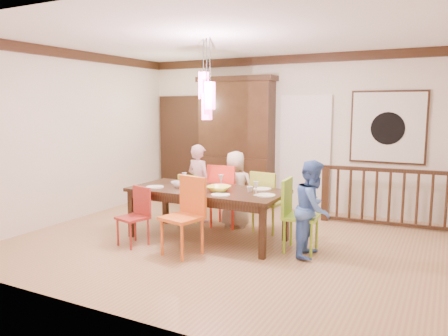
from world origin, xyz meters
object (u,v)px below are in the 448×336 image
at_px(chair_end_right, 301,211).
at_px(person_far_mid, 235,189).
at_px(chair_far_left, 193,194).
at_px(person_end_right, 313,209).
at_px(dining_table, 207,194).
at_px(balustrade, 390,196).
at_px(china_hutch, 236,141).
at_px(person_far_left, 199,183).

height_order(chair_end_right, person_far_mid, person_far_mid).
distance_m(chair_far_left, person_end_right, 2.45).
bearing_deg(dining_table, balustrade, 40.29).
height_order(chair_end_right, balustrade, chair_end_right).
relative_size(dining_table, china_hutch, 0.90).
xyz_separation_m(china_hutch, person_end_right, (2.24, -2.31, -0.63)).
relative_size(chair_far_left, person_far_mid, 0.66).
bearing_deg(person_far_mid, chair_far_left, -12.28).
relative_size(dining_table, balustrade, 1.04).
height_order(balustrade, person_end_right, person_end_right).
bearing_deg(chair_end_right, person_far_mid, 57.31).
distance_m(chair_far_left, chair_end_right, 2.25).
xyz_separation_m(dining_table, china_hutch, (-0.65, 2.29, 0.59)).
distance_m(chair_far_left, china_hutch, 1.71).
bearing_deg(person_far_left, chair_far_left, 32.74).
height_order(dining_table, balustrade, balustrade).
xyz_separation_m(chair_far_left, balustrade, (3.03, 1.17, 0.03)).
distance_m(person_far_left, person_far_mid, 0.70).
relative_size(chair_end_right, china_hutch, 0.39).
height_order(chair_far_left, chair_end_right, chair_end_right).
relative_size(balustrade, person_far_left, 1.66).
relative_size(china_hutch, person_end_right, 2.00).
bearing_deg(balustrade, person_far_mid, -157.13).
bearing_deg(chair_far_left, person_far_left, -159.28).
bearing_deg(dining_table, person_far_mid, 84.86).
height_order(balustrade, person_far_mid, person_far_mid).
height_order(china_hutch, person_far_left, china_hutch).
distance_m(dining_table, chair_far_left, 1.09).
bearing_deg(balustrade, china_hutch, 168.80).
distance_m(china_hutch, person_far_left, 1.60).
xyz_separation_m(chair_end_right, china_hutch, (-2.05, 2.22, 0.70)).
bearing_deg(person_end_right, china_hutch, 40.69).
bearing_deg(chair_end_right, balustrade, -29.95).
xyz_separation_m(chair_end_right, person_end_right, (0.18, -0.09, 0.07)).
relative_size(dining_table, chair_far_left, 2.79).
height_order(china_hutch, balustrade, china_hutch).
height_order(person_far_mid, person_end_right, person_end_right).
distance_m(chair_far_left, person_far_mid, 0.81).
relative_size(dining_table, chair_end_right, 2.32).
xyz_separation_m(dining_table, person_far_left, (-0.63, 0.81, -0.01)).
xyz_separation_m(china_hutch, person_far_left, (0.02, -1.48, -0.61)).
bearing_deg(china_hutch, chair_far_left, -92.97).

